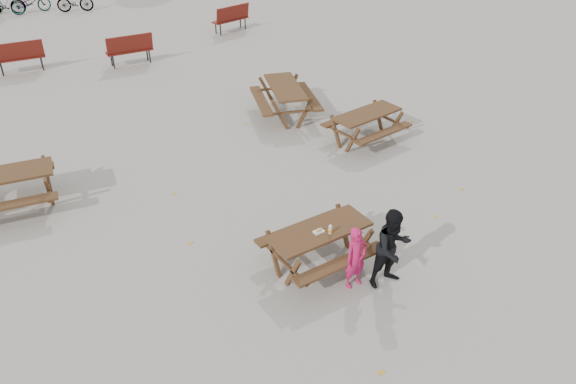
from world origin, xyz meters
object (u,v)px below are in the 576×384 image
food_tray (319,232)px  picnic_table_north (5,192)px  adult (393,248)px  child (356,258)px  picnic_table_far (285,101)px  soda_bottle (330,230)px  main_picnic_table (320,238)px  picnic_table_east (366,127)px

food_tray → picnic_table_north: size_ratio=0.09×
food_tray → adult: size_ratio=0.12×
child → adult: bearing=-28.5°
adult → picnic_table_far: size_ratio=0.74×
soda_bottle → adult: (0.66, -0.83, -0.12)m
soda_bottle → child: size_ratio=0.15×
child → main_picnic_table: bearing=104.1°
food_tray → adult: bearing=-49.7°
child → picnic_table_north: bearing=127.3°
picnic_table_east → soda_bottle: bearing=-142.0°
soda_bottle → child: (0.12, -0.56, -0.28)m
picnic_table_north → child: bearing=-41.0°
main_picnic_table → picnic_table_east: 4.99m
main_picnic_table → adult: (0.74, -1.01, 0.14)m
main_picnic_table → picnic_table_north: picnic_table_north is taller
food_tray → picnic_table_north: bearing=130.6°
main_picnic_table → picnic_table_east: (3.76, 3.27, -0.21)m
adult → picnic_table_north: (-5.00, 5.85, -0.30)m
soda_bottle → picnic_table_north: size_ratio=0.09×
picnic_table_east → main_picnic_table: bearing=-144.2°
picnic_table_north → picnic_table_far: bearing=16.5°
adult → picnic_table_north: 7.71m
picnic_table_north → picnic_table_east: bearing=-0.8°
child → picnic_table_far: bearing=65.6°
soda_bottle → child: 0.63m
adult → picnic_table_east: (3.02, 4.29, -0.35)m
food_tray → main_picnic_table: bearing=42.1°
main_picnic_table → soda_bottle: bearing=-65.8°
main_picnic_table → food_tray: 0.22m
picnic_table_north → soda_bottle: bearing=-38.8°
adult → picnic_table_east: bearing=58.8°
soda_bottle → picnic_table_far: 6.47m
main_picnic_table → child: 0.77m
main_picnic_table → adult: bearing=-53.8°
soda_bottle → adult: adult is taller
main_picnic_table → food_tray: food_tray is taller
adult → picnic_table_far: (2.17, 6.64, -0.30)m
food_tray → picnic_table_far: 6.43m
main_picnic_table → picnic_table_far: size_ratio=0.91×
food_tray → picnic_table_east: bearing=41.0°
food_tray → picnic_table_far: (2.98, 5.68, -0.37)m
picnic_table_east → food_tray: bearing=-144.2°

